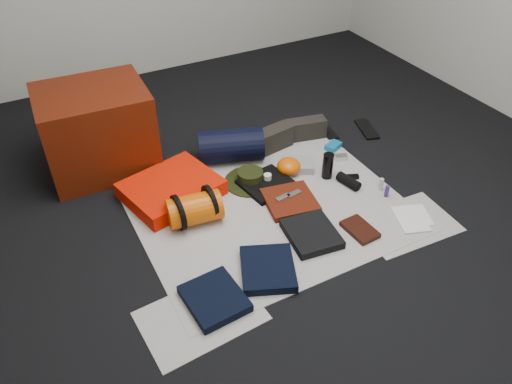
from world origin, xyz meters
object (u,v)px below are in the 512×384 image
stuff_sack (195,209)px  navy_duffel (231,146)px  compact_camera (341,157)px  red_cabinet (97,130)px  water_bottle (328,166)px  paperback_book (360,229)px  sleeping_pad (171,189)px

stuff_sack → navy_duffel: 0.68m
stuff_sack → compact_camera: (1.15, 0.13, -0.08)m
red_cabinet → water_bottle: bearing=-30.3°
red_cabinet → stuff_sack: bearing=-65.7°
paperback_book → sleeping_pad: bearing=131.9°
water_bottle → red_cabinet: bearing=146.8°
stuff_sack → navy_duffel: navy_duffel is taller
stuff_sack → water_bottle: bearing=0.1°
sleeping_pad → compact_camera: sleeping_pad is taller
red_cabinet → stuff_sack: 0.92m
compact_camera → paperback_book: compact_camera is taller
sleeping_pad → navy_duffel: (0.51, 0.18, 0.06)m
navy_duffel → water_bottle: 0.68m
sleeping_pad → red_cabinet: bearing=118.6°
stuff_sack → navy_duffel: bearing=45.7°
navy_duffel → water_bottle: navy_duffel is taller
paperback_book → navy_duffel: bearing=104.9°
paperback_book → water_bottle: bearing=72.5°
sleeping_pad → water_bottle: (0.99, -0.30, 0.04)m
sleeping_pad → navy_duffel: size_ratio=1.26×
navy_duffel → sleeping_pad: bearing=-140.7°
sleeping_pad → paperback_book: sleeping_pad is taller
sleeping_pad → compact_camera: bearing=-8.5°
compact_camera → paperback_book: size_ratio=0.40×
water_bottle → paperback_book: water_bottle is taller
red_cabinet → compact_camera: (1.48, -0.71, -0.26)m
red_cabinet → compact_camera: bearing=-22.8°
stuff_sack → sleeping_pad: bearing=96.9°
red_cabinet → sleeping_pad: (0.29, -0.54, -0.23)m
paperback_book → stuff_sack: bearing=143.1°
sleeping_pad → stuff_sack: stuff_sack is taller
sleeping_pad → compact_camera: size_ratio=6.51×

